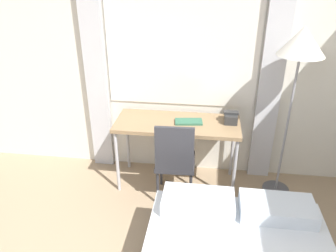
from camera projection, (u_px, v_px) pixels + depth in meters
name	position (u px, v px, depth m)	size (l,w,h in m)	color
wall_back_with_window	(160.00, 59.00, 3.55)	(5.73, 0.13, 2.70)	silver
desk	(177.00, 127.00, 3.50)	(1.32, 0.55, 0.78)	#937551
desk_chair	(175.00, 159.00, 3.32)	(0.42, 0.42, 0.92)	#333338
standing_lamp	(301.00, 51.00, 2.97)	(0.43, 0.43, 1.80)	#4C4C51
telephone	(231.00, 117.00, 3.45)	(0.15, 0.19, 0.12)	#2D2D2D
book	(189.00, 122.00, 3.45)	(0.30, 0.18, 0.02)	#33664C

